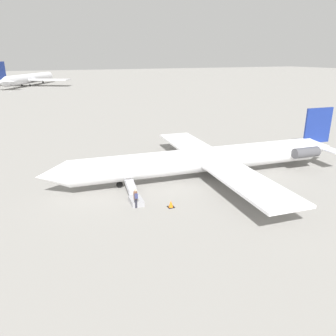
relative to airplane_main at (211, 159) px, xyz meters
The scene contains 6 objects.
ground_plane 2.31m from the airplane_main, ahead, with size 600.00×600.00×0.00m, color gray.
airplane_main is the anchor object (origin of this frame).
airplane_taxiing_distant 133.70m from the airplane_main, 84.33° to the right, with size 35.48×44.83×10.68m.
boarding_stairs 10.37m from the airplane_main, 16.78° to the left, with size 1.37×4.09×1.72m.
passenger 11.00m from the airplane_main, 22.21° to the left, with size 0.36×0.55×1.74m.
traffic_cone_near_stairs 9.19m from the airplane_main, 36.33° to the left, with size 0.58×0.58×0.64m.
Camera 1 is at (17.35, 29.43, 12.79)m, focal length 35.00 mm.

